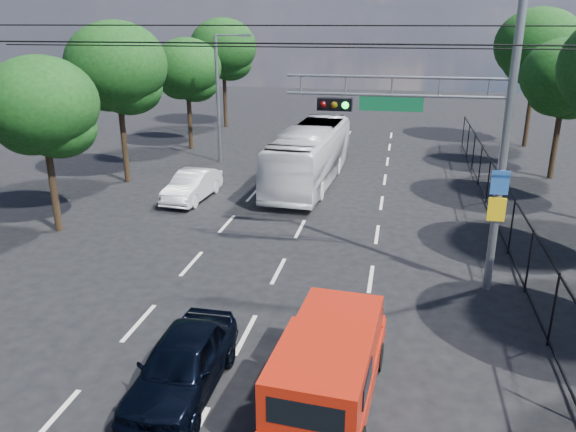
% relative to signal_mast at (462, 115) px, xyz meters
% --- Properties ---
extents(lane_markings, '(6.12, 38.00, 0.01)m').
position_rel_signal_mast_xyz_m(lane_markings, '(-5.28, 6.01, -5.24)').
color(lane_markings, beige).
rests_on(lane_markings, ground).
extents(signal_mast, '(6.43, 0.39, 9.50)m').
position_rel_signal_mast_xyz_m(signal_mast, '(0.00, 0.00, 0.00)').
color(signal_mast, slate).
rests_on(signal_mast, ground).
extents(streetlight_left, '(2.09, 0.22, 7.08)m').
position_rel_signal_mast_xyz_m(streetlight_left, '(-11.62, 14.01, -1.30)').
color(streetlight_left, slate).
rests_on(streetlight_left, ground).
extents(utility_wires, '(22.00, 5.04, 0.74)m').
position_rel_signal_mast_xyz_m(utility_wires, '(-5.28, 0.84, 1.99)').
color(utility_wires, black).
rests_on(utility_wires, ground).
extents(fence_right, '(0.06, 34.03, 2.00)m').
position_rel_signal_mast_xyz_m(fence_right, '(2.32, 4.18, -4.21)').
color(fence_right, black).
rests_on(fence_right, ground).
extents(tree_right_d, '(4.32, 4.32, 7.02)m').
position_rel_signal_mast_xyz_m(tree_right_d, '(6.13, 14.03, -0.39)').
color(tree_right_d, black).
rests_on(tree_right_d, ground).
extents(tree_right_e, '(5.28, 5.28, 8.58)m').
position_rel_signal_mast_xyz_m(tree_right_e, '(6.33, 22.03, 0.69)').
color(tree_right_e, black).
rests_on(tree_right_e, ground).
extents(tree_left_b, '(4.08, 4.08, 6.63)m').
position_rel_signal_mast_xyz_m(tree_left_b, '(-14.47, 2.03, -0.66)').
color(tree_left_b, black).
rests_on(tree_left_b, ground).
extents(tree_left_c, '(4.80, 4.80, 7.80)m').
position_rel_signal_mast_xyz_m(tree_left_c, '(-15.07, 9.03, 0.15)').
color(tree_left_c, black).
rests_on(tree_left_c, ground).
extents(tree_left_d, '(4.20, 4.20, 6.83)m').
position_rel_signal_mast_xyz_m(tree_left_d, '(-14.67, 17.03, -0.52)').
color(tree_left_d, black).
rests_on(tree_left_d, ground).
extents(tree_left_e, '(4.92, 4.92, 7.99)m').
position_rel_signal_mast_xyz_m(tree_left_e, '(-14.87, 25.03, 0.29)').
color(tree_left_e, black).
rests_on(tree_left_e, ground).
extents(red_pickup, '(2.15, 5.09, 1.85)m').
position_rel_signal_mast_xyz_m(red_pickup, '(-2.79, -6.36, -4.26)').
color(red_pickup, black).
rests_on(red_pickup, ground).
extents(navy_hatchback, '(1.63, 4.04, 1.37)m').
position_rel_signal_mast_xyz_m(navy_hatchback, '(-5.99, -6.54, -4.56)').
color(navy_hatchback, black).
rests_on(navy_hatchback, ground).
extents(white_bus, '(2.94, 10.39, 2.86)m').
position_rel_signal_mast_xyz_m(white_bus, '(-5.99, 10.61, -3.81)').
color(white_bus, white).
rests_on(white_bus, ground).
extents(white_van, '(1.69, 4.08, 1.31)m').
position_rel_signal_mast_xyz_m(white_van, '(-10.78, 6.84, -4.59)').
color(white_van, silver).
rests_on(white_van, ground).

